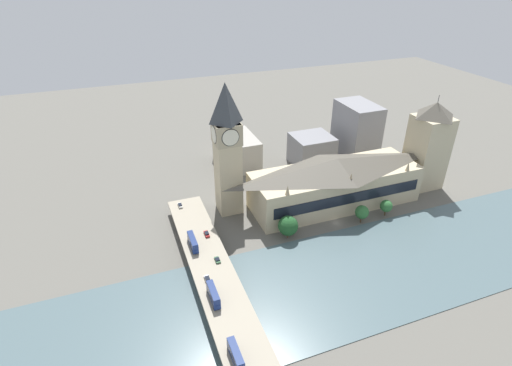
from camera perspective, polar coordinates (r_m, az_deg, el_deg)
name	(u,v)px	position (r m, az deg, el deg)	size (l,w,h in m)	color
ground_plane	(336,223)	(206.64, 11.43, -5.60)	(600.00, 600.00, 0.00)	#605E56
river_water	(379,267)	(184.23, 17.13, -11.40)	(59.02, 360.00, 0.30)	#4C6066
parliament_hall	(335,182)	(215.85, 11.25, 0.21)	(29.32, 90.19, 26.64)	#C1B28E
clock_tower	(227,148)	(195.84, -4.14, 5.05)	(12.99, 12.99, 68.20)	#C1B28E
victoria_tower	(428,145)	(244.55, 23.34, 4.95)	(18.06, 18.06, 53.96)	#C1B28E
road_bridge	(225,301)	(155.80, -4.49, -16.44)	(150.05, 16.86, 6.27)	gray
double_decker_bus_lead	(236,355)	(135.48, -2.91, -23.31)	(11.16, 2.60, 5.02)	navy
double_decker_bus_mid	(213,294)	(153.01, -6.11, -15.53)	(11.26, 2.64, 5.03)	navy
double_decker_bus_rear	(193,242)	(177.85, -9.02, -8.29)	(11.77, 2.61, 4.84)	navy
car_northbound_tail	(217,260)	(170.38, -5.54, -10.86)	(4.01, 1.93, 1.20)	#2D5638
car_southbound_lead	(180,205)	(206.94, -10.80, -3.14)	(4.68, 1.85, 1.48)	silver
car_southbound_mid	(207,279)	(162.03, -6.96, -13.46)	(4.50, 1.93, 1.48)	silver
car_southbound_tail	(207,234)	(184.83, -7.05, -7.22)	(4.64, 1.91, 1.52)	maroon
city_block_west	(356,131)	(269.47, 14.11, 7.19)	(30.34, 19.85, 36.82)	gray
city_block_center	(237,151)	(255.33, -2.78, 4.64)	(33.20, 22.80, 19.10)	#A39E93
city_block_east	(312,150)	(258.22, 7.94, 4.69)	(22.79, 24.50, 19.22)	gray
tree_embankment_near	(386,206)	(215.62, 18.11, -3.14)	(6.30, 6.30, 8.94)	brown
tree_embankment_mid	(362,212)	(206.53, 14.89, -4.04)	(6.89, 6.89, 9.56)	brown
tree_embankment_far	(288,226)	(189.40, 4.60, -6.11)	(9.60, 9.60, 11.66)	brown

